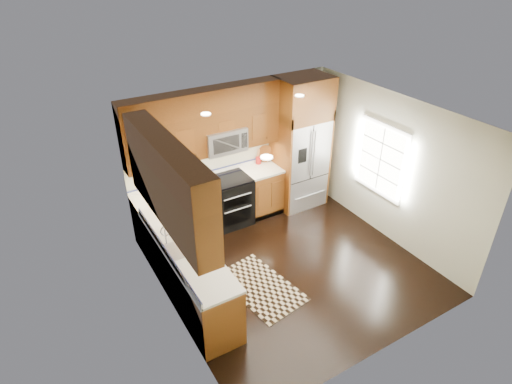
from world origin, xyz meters
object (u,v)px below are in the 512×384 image
refrigerator (300,143)px  knife_block (196,175)px  rug (260,287)px  utensil_crock (258,159)px  range (229,201)px

refrigerator → knife_block: size_ratio=9.11×
rug → knife_block: knife_block is taller
utensil_crock → rug: bearing=-120.2°
range → knife_block: bearing=156.4°
knife_block → utensil_crock: bearing=1.0°
range → knife_block: 0.83m
refrigerator → rug: refrigerator is taller
rug → range: bearing=67.6°
utensil_crock → range: bearing=-161.7°
range → rug: size_ratio=0.68×
range → utensil_crock: 1.01m
refrigerator → utensil_crock: size_ratio=8.75×
range → rug: bearing=-103.3°
range → rug: range is taller
rug → knife_block: bearing=83.7°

